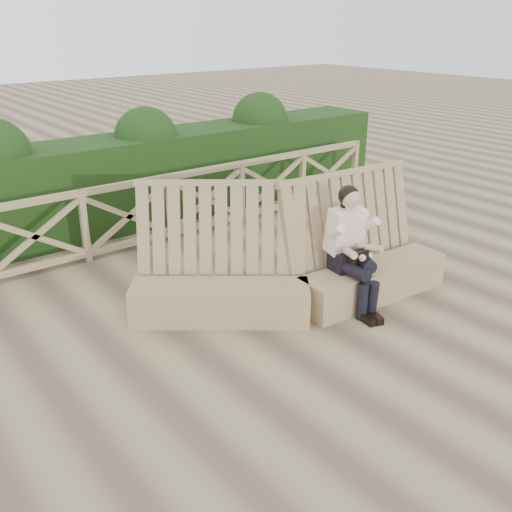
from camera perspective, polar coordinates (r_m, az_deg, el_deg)
ground at (r=6.47m, az=1.79°, el=-8.59°), size 60.00×60.00×0.00m
bench at (r=7.10m, az=4.16°, el=-2.02°), size 3.96×2.08×1.59m
woman at (r=7.04m, az=9.52°, el=1.10°), size 0.51×0.98×1.53m
guardrail at (r=8.96m, az=-12.59°, el=3.91°), size 10.10×0.09×1.10m
hedge at (r=9.96m, az=-15.75°, el=6.67°), size 12.00×1.20×1.50m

